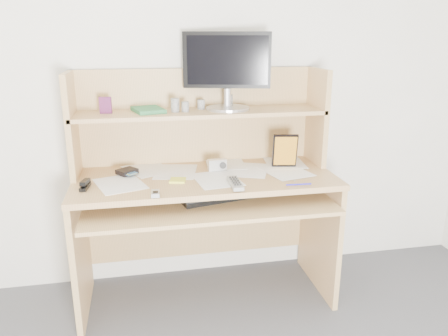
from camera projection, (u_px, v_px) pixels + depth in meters
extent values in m
cube|color=white|center=(196.00, 77.00, 2.52)|extent=(3.60, 0.04, 2.50)
cube|color=tan|center=(205.00, 178.00, 2.37)|extent=(1.40, 0.60, 0.03)
cube|color=tan|center=(81.00, 252.00, 2.36)|extent=(0.03, 0.56, 0.72)
cube|color=tan|center=(319.00, 231.00, 2.61)|extent=(0.03, 0.56, 0.72)
cube|color=tan|center=(199.00, 224.00, 2.75)|extent=(1.34, 0.02, 0.41)
cube|color=tan|center=(209.00, 203.00, 2.29)|extent=(1.28, 0.55, 0.02)
cube|color=tan|center=(197.00, 116.00, 2.56)|extent=(1.40, 0.02, 0.55)
cube|color=tan|center=(72.00, 125.00, 2.30)|extent=(0.03, 0.30, 0.55)
cube|color=tan|center=(316.00, 116.00, 2.55)|extent=(0.03, 0.30, 0.55)
cube|color=tan|center=(200.00, 113.00, 2.41)|extent=(1.38, 0.30, 0.02)
cube|color=white|center=(205.00, 175.00, 2.37)|extent=(1.32, 0.54, 0.01)
cube|color=black|center=(223.00, 195.00, 2.33)|extent=(0.49, 0.27, 0.02)
cube|color=black|center=(223.00, 192.00, 2.33)|extent=(0.46, 0.25, 0.01)
cube|color=gray|center=(235.00, 183.00, 2.20)|extent=(0.06, 0.19, 0.02)
cube|color=silver|center=(155.00, 193.00, 2.07)|extent=(0.04, 0.08, 0.02)
cube|color=black|center=(85.00, 184.00, 2.17)|extent=(0.05, 0.12, 0.04)
cube|color=black|center=(127.00, 171.00, 2.38)|extent=(0.13, 0.12, 0.03)
cube|color=yellow|center=(178.00, 180.00, 2.28)|extent=(0.10, 0.10, 0.01)
cube|color=silver|center=(217.00, 165.00, 2.44)|extent=(0.11, 0.05, 0.06)
cube|color=black|center=(285.00, 151.00, 2.47)|extent=(0.14, 0.04, 0.20)
cylinder|color=#1E1AC8|center=(299.00, 184.00, 2.20)|extent=(0.13, 0.01, 0.01)
cube|color=#A71D16|center=(106.00, 105.00, 2.31)|extent=(0.07, 0.03, 0.09)
cube|color=#307949|center=(148.00, 110.00, 2.37)|extent=(0.19, 0.23, 0.02)
cylinder|color=black|center=(185.00, 107.00, 2.36)|extent=(0.05, 0.05, 0.06)
cylinder|color=silver|center=(175.00, 105.00, 2.35)|extent=(0.05, 0.05, 0.07)
cylinder|color=black|center=(201.00, 104.00, 2.45)|extent=(0.05, 0.05, 0.05)
cylinder|color=white|center=(229.00, 102.00, 2.47)|extent=(0.05, 0.05, 0.08)
cylinder|color=silver|center=(228.00, 108.00, 2.44)|extent=(0.24, 0.24, 0.02)
cylinder|color=silver|center=(227.00, 98.00, 2.43)|extent=(0.04, 0.04, 0.10)
cube|color=black|center=(227.00, 60.00, 2.39)|extent=(0.48, 0.15, 0.30)
cube|color=black|center=(227.00, 60.00, 2.38)|extent=(0.43, 0.11, 0.26)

